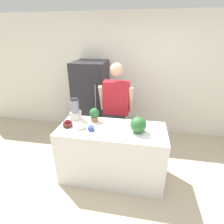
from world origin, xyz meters
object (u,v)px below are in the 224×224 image
Objects in this scene: blender at (75,109)px; person at (116,110)px; bowl_cherries at (68,124)px; bowl_cream at (80,126)px; bowl_small_blue at (91,128)px; potted_plant at (94,114)px; watermelon at (138,125)px; refrigerator at (92,100)px.

person is at bearing 37.91° from blender.
bowl_cherries is 0.41× the size of blender.
bowl_cream is 0.18m from bowl_small_blue.
bowl_cream reaches higher than bowl_small_blue.
bowl_cherries is at bearing 172.28° from bowl_small_blue.
bowl_small_blue is at bearing -42.58° from blender.
bowl_small_blue is 0.31m from potted_plant.
watermelon is 1.49× the size of bowl_cream.
bowl_cream is (-0.84, -0.02, -0.09)m from watermelon.
refrigerator is 4.75× the size of blender.
blender reaches higher than watermelon.
refrigerator is at bearing 90.86° from bowl_cherries.
person is at bearing 61.67° from bowl_cream.
bowl_small_blue is at bearing -73.75° from refrigerator.
bowl_cream is 0.69× the size of potted_plant.
bowl_cherries reaches higher than bowl_cream.
bowl_cherries is 0.94× the size of bowl_cream.
blender is at bearing 137.42° from bowl_small_blue.
bowl_small_blue is (0.40, -1.37, 0.08)m from refrigerator.
refrigerator is 1.71m from watermelon.
bowl_cream is (0.22, -1.34, 0.09)m from refrigerator.
watermelon reaches higher than bowl_cream.
bowl_cream is at bearing -118.21° from potted_plant.
watermelon is 0.85m from bowl_cream.
bowl_cherries is at bearing -89.14° from refrigerator.
bowl_cherries is at bearing -129.60° from person.
blender is (-0.36, 0.33, 0.13)m from bowl_small_blue.
refrigerator is 1.06m from blender.
person is 0.78m from blender.
refrigerator is 7.35× the size of watermelon.
bowl_cherries is 1.50× the size of bowl_small_blue.
potted_plant is at bearing 61.79° from bowl_cream.
blender is at bearing 173.80° from potted_plant.
person is at bearing 61.61° from potted_plant.
potted_plant is (-0.03, 0.30, 0.09)m from bowl_small_blue.
person reaches higher than bowl_cream.
potted_plant is (-0.70, 0.25, -0.01)m from watermelon.
bowl_small_blue is at bearing -9.77° from bowl_cream.
person is 0.88m from bowl_cream.
potted_plant is (0.33, -0.04, -0.05)m from blender.
refrigerator is 1.43m from bowl_small_blue.
watermelon is 0.65× the size of blender.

